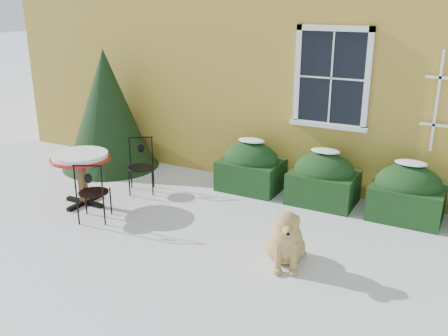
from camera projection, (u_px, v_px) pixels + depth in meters
The scene contains 7 objects.
ground at pixel (188, 255), 6.53m from camera, with size 80.00×80.00×0.00m, color white.
hedge_row at pixel (364, 186), 7.78m from camera, with size 4.95×0.80×0.91m.
evergreen_shrub at pixel (108, 121), 9.69m from camera, with size 1.90×1.90×2.30m.
bistro_table at pixel (81, 162), 7.90m from camera, with size 0.93×0.93×0.87m.
patio_chair_near at pixel (93, 191), 7.39m from camera, with size 0.56×0.55×0.94m.
patio_chair_far at pixel (141, 165), 8.56m from camera, with size 0.57×0.57×0.93m.
dog at pixel (286, 241), 6.18m from camera, with size 0.70×0.90×0.82m.
Camera 1 is at (3.17, -4.89, 3.18)m, focal length 40.00 mm.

